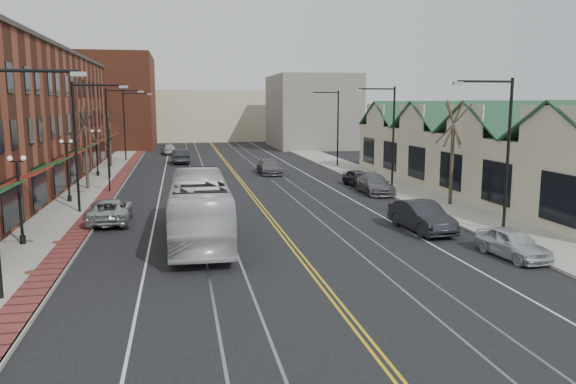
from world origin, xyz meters
name	(u,v)px	position (x,y,z in m)	size (l,w,h in m)	color
ground	(320,282)	(0.00, 0.00, 0.00)	(160.00, 160.00, 0.00)	black
sidewalk_left	(82,202)	(-12.00, 20.00, 0.07)	(4.00, 120.00, 0.15)	gray
sidewalk_right	(407,192)	(12.00, 20.00, 0.07)	(4.00, 120.00, 0.15)	gray
building_right	(480,162)	(18.00, 20.00, 2.30)	(8.00, 36.00, 4.60)	beige
backdrop_left	(107,102)	(-16.00, 70.00, 7.00)	(14.00, 18.00, 14.00)	brown
backdrop_mid	(208,116)	(0.00, 85.00, 4.50)	(22.00, 14.00, 9.00)	beige
backdrop_right	(312,112)	(15.00, 65.00, 5.50)	(12.00, 16.00, 11.00)	slate
streetlight_l_0	(4,159)	(-11.05, 0.00, 5.03)	(3.33, 0.25, 8.00)	black
streetlight_l_1	(83,133)	(-11.05, 16.00, 5.03)	(3.33, 0.25, 8.00)	black
streetlight_l_2	(113,124)	(-11.05, 32.00, 5.03)	(3.33, 0.25, 8.00)	black
streetlight_l_3	(128,119)	(-11.05, 48.00, 5.03)	(3.33, 0.25, 8.00)	black
streetlight_r_0	(501,139)	(11.05, 6.00, 5.03)	(3.33, 0.25, 8.00)	black
streetlight_r_1	(388,126)	(11.05, 22.00, 5.03)	(3.33, 0.25, 8.00)	black
streetlight_r_2	(334,120)	(11.05, 38.00, 5.03)	(3.33, 0.25, 8.00)	black
lamppost_l_1	(20,202)	(-12.80, 8.00, 2.20)	(0.84, 0.28, 4.27)	black
lamppost_l_2	(68,172)	(-12.80, 20.00, 2.20)	(0.84, 0.28, 4.27)	black
lamppost_l_3	(97,154)	(-12.80, 34.00, 2.20)	(0.84, 0.28, 4.27)	black
tree_left_near	(86,146)	(-12.50, 26.00, 3.51)	(1.78, 1.37, 6.48)	#382B21
tree_left_far	(110,137)	(-12.50, 42.00, 3.28)	(1.66, 1.28, 6.02)	#382B21
tree_right_mid	(452,151)	(12.50, 14.00, 3.75)	(1.90, 1.46, 6.93)	#382B21
manhole_mid	(32,272)	(-11.20, 3.00, 0.16)	(0.60, 0.60, 0.02)	#592D19
manhole_far	(58,242)	(-11.20, 8.00, 0.16)	(0.60, 0.60, 0.02)	#592D19
traffic_signal	(108,163)	(-10.60, 24.00, 2.35)	(0.18, 0.15, 3.80)	black
transit_bus	(199,208)	(-4.33, 7.79, 1.66)	(2.78, 11.89, 3.31)	silver
parked_suv	(110,211)	(-9.30, 12.87, 0.72)	(2.39, 5.18, 1.44)	#A3A7AA
parked_car_a	(513,243)	(9.30, 1.74, 0.67)	(1.59, 3.95, 1.35)	silver
parked_car_b	(422,217)	(7.50, 7.43, 0.81)	(1.72, 4.94, 1.63)	#222328
parked_car_c	(375,184)	(9.30, 19.96, 0.73)	(2.03, 5.00, 1.45)	slate
parked_car_d	(358,178)	(9.30, 23.93, 0.68)	(1.61, 4.00, 1.36)	black
distant_car_left	(180,156)	(-5.19, 44.52, 0.82)	(1.73, 4.96, 1.64)	#222328
distant_car_right	(269,167)	(3.28, 33.18, 0.72)	(2.02, 4.98, 1.44)	#5D5B62
distant_car_far	(169,149)	(-6.68, 56.29, 0.73)	(1.73, 4.29, 1.46)	#ADAFB5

